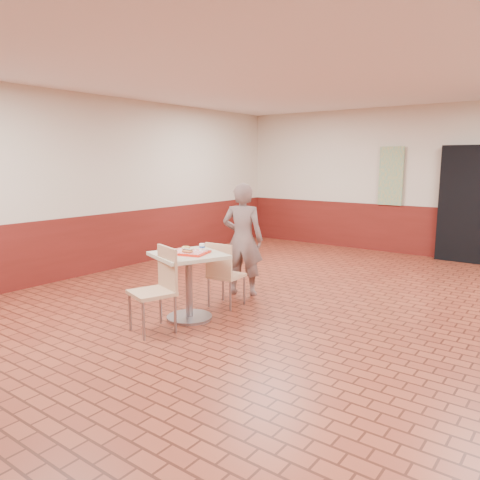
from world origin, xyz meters
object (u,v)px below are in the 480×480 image
Objects in this scene: long_john_donut at (187,251)px; paper_cup at (202,247)px; chair_main_back at (223,271)px; serving_tray at (188,252)px; ring_donut at (186,248)px; customer at (243,240)px; main_table at (189,275)px; chair_main_front at (158,285)px.

paper_cup is (0.05, 0.20, 0.02)m from long_john_donut.
chair_main_back is 1.92× the size of serving_tray.
long_john_donut is (0.18, -0.16, 0.01)m from ring_donut.
serving_tray is at bearing -34.84° from ring_donut.
serving_tray is 5.27× the size of paper_cup.
customer reaches higher than chair_main_back.
ring_donut is at bearing 145.16° from main_table.
long_john_donut is at bearing -42.06° from ring_donut.
chair_main_back reaches higher than serving_tray.
chair_main_front is 0.60× the size of customer.
paper_cup reaches higher than main_table.
chair_main_front is 0.68m from ring_donut.
main_table is 0.28m from serving_tray.
paper_cup is at bearing 48.85° from serving_tray.
customer is 1.33m from long_john_donut.
main_table is 0.94× the size of chair_main_back.
long_john_donut reaches higher than main_table.
chair_main_back is 0.67m from ring_donut.
ring_donut is 0.23m from paper_cup.
paper_cup is (0.22, -1.12, 0.08)m from customer.
chair_main_front reaches higher than ring_donut.
main_table is at bearing 0.00° from serving_tray.
chair_main_back is 5.17× the size of long_john_donut.
main_table is 0.85× the size of chair_main_front.
serving_tray is (-0.04, -0.61, 0.34)m from chair_main_back.
ring_donut is at bearing 137.94° from long_john_donut.
customer is 9.58× the size of long_john_donut.
main_table is 4.85× the size of long_john_donut.
main_table is at bearing -34.84° from ring_donut.
chair_main_front is at bearing -89.80° from main_table.
chair_main_back is at bearing 97.60° from paper_cup.
customer is at bearing 95.11° from serving_tray.
customer reaches higher than ring_donut.
paper_cup is (0.06, -0.49, 0.40)m from chair_main_back.
main_table is at bearing 72.23° from customer.
ring_donut is at bearing 67.77° from chair_main_back.
chair_main_front is at bearing 70.83° from customer.
main_table is 1.28m from customer.
paper_cup is at bearing 48.85° from main_table.
ring_donut reaches higher than serving_tray.
paper_cup is at bearing 98.54° from chair_main_front.
chair_main_front is 1.12m from chair_main_back.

